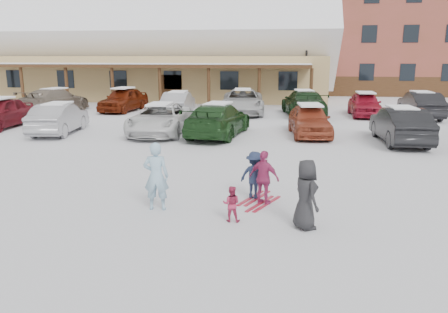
# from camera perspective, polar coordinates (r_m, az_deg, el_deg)

# --- Properties ---
(ground) EXTENTS (160.00, 160.00, 0.00)m
(ground) POSITION_cam_1_polar(r_m,az_deg,el_deg) (11.01, -2.29, -6.19)
(ground) COLOR silver
(ground) RESTS_ON ground
(day_lodge) EXTENTS (29.12, 12.50, 10.38)m
(day_lodge) POSITION_cam_1_polar(r_m,az_deg,el_deg) (39.71, -8.09, 13.35)
(day_lodge) COLOR tan
(day_lodge) RESTS_ON ground
(alpine_hotel) EXTENTS (31.48, 14.01, 21.48)m
(alpine_hotel) POSITION_cam_1_polar(r_m,az_deg,el_deg) (50.04, 23.51, 17.73)
(alpine_hotel) COLOR brown
(alpine_hotel) RESTS_ON ground
(lamp_post) EXTENTS (0.50, 0.25, 6.96)m
(lamp_post) POSITION_cam_1_polar(r_m,az_deg,el_deg) (34.98, 10.72, 13.23)
(lamp_post) COLOR black
(lamp_post) RESTS_ON ground
(conifer_2) EXTENTS (5.28, 5.28, 12.24)m
(conifer_2) POSITION_cam_1_polar(r_m,az_deg,el_deg) (61.27, -24.20, 14.92)
(conifer_2) COLOR black
(conifer_2) RESTS_ON ground
(conifer_3) EXTENTS (3.96, 3.96, 9.18)m
(conifer_3) POSITION_cam_1_polar(r_m,az_deg,el_deg) (54.40, 12.77, 14.28)
(conifer_3) COLOR black
(conifer_3) RESTS_ON ground
(adult_skier) EXTENTS (0.64, 0.45, 1.65)m
(adult_skier) POSITION_cam_1_polar(r_m,az_deg,el_deg) (10.50, -8.85, -2.57)
(adult_skier) COLOR #90B8CE
(adult_skier) RESTS_ON ground
(toddler_red) EXTENTS (0.40, 0.31, 0.82)m
(toddler_red) POSITION_cam_1_polar(r_m,az_deg,el_deg) (9.76, 0.97, -6.19)
(toddler_red) COLOR #AC284C
(toddler_red) RESTS_ON ground
(child_navy) EXTENTS (0.92, 0.74, 1.25)m
(child_navy) POSITION_cam_1_polar(r_m,az_deg,el_deg) (11.24, 4.01, -2.48)
(child_navy) COLOR #1B2540
(child_navy) RESTS_ON ground
(skis_child_navy) EXTENTS (0.73, 1.37, 0.03)m
(skis_child_navy) POSITION_cam_1_polar(r_m,az_deg,el_deg) (11.41, 3.96, -5.43)
(skis_child_navy) COLOR maroon
(skis_child_navy) RESTS_ON ground
(child_magenta) EXTENTS (0.87, 0.64, 1.37)m
(child_magenta) POSITION_cam_1_polar(r_m,az_deg,el_deg) (10.81, 5.26, -2.81)
(child_magenta) COLOR #A52C5F
(child_magenta) RESTS_ON ground
(skis_child_magenta) EXTENTS (0.76, 1.36, 0.03)m
(skis_child_magenta) POSITION_cam_1_polar(r_m,az_deg,el_deg) (11.01, 5.18, -6.16)
(skis_child_magenta) COLOR maroon
(skis_child_magenta) RESTS_ON ground
(bystander_dark) EXTENTS (0.76, 0.88, 1.51)m
(bystander_dark) POSITION_cam_1_polar(r_m,az_deg,el_deg) (9.43, 10.63, -4.89)
(bystander_dark) COLOR black
(bystander_dark) RESTS_ON ground
(parked_car_1) EXTENTS (2.12, 4.55, 1.44)m
(parked_car_1) POSITION_cam_1_polar(r_m,az_deg,el_deg) (22.22, -20.77, 4.67)
(parked_car_1) COLOR #99989D
(parked_car_1) RESTS_ON ground
(parked_car_2) EXTENTS (2.60, 5.25, 1.43)m
(parked_car_2) POSITION_cam_1_polar(r_m,az_deg,el_deg) (20.91, -8.32, 4.89)
(parked_car_2) COLOR silver
(parked_car_2) RESTS_ON ground
(parked_car_3) EXTENTS (2.78, 5.44, 1.51)m
(parked_car_3) POSITION_cam_1_polar(r_m,az_deg,el_deg) (20.14, -0.78, 4.83)
(parked_car_3) COLOR #1C3F1B
(parked_car_3) RESTS_ON ground
(parked_car_4) EXTENTS (2.10, 4.38, 1.44)m
(parked_car_4) POSITION_cam_1_polar(r_m,az_deg,el_deg) (20.62, 11.10, 4.68)
(parked_car_4) COLOR #A04227
(parked_car_4) RESTS_ON ground
(parked_car_5) EXTENTS (1.74, 4.65, 1.52)m
(parked_car_5) POSITION_cam_1_polar(r_m,az_deg,el_deg) (19.93, 22.03, 3.81)
(parked_car_5) COLOR black
(parked_car_5) RESTS_ON ground
(parked_car_7) EXTENTS (2.91, 5.60, 1.55)m
(parked_car_7) POSITION_cam_1_polar(r_m,az_deg,el_deg) (30.86, -21.17, 6.85)
(parked_car_7) COLOR gray
(parked_car_7) RESTS_ON ground
(parked_car_8) EXTENTS (2.40, 4.77, 1.56)m
(parked_car_8) POSITION_cam_1_polar(r_m,az_deg,el_deg) (30.06, -12.99, 7.26)
(parked_car_8) COLOR #661D0A
(parked_car_8) RESTS_ON ground
(parked_car_9) EXTENTS (1.75, 4.42, 1.43)m
(parked_car_9) POSITION_cam_1_polar(r_m,az_deg,el_deg) (27.90, -5.98, 6.97)
(parked_car_9) COLOR #A0A0A5
(parked_car_9) RESTS_ON ground
(parked_car_10) EXTENTS (3.09, 5.86, 1.57)m
(parked_car_10) POSITION_cam_1_polar(r_m,az_deg,el_deg) (27.99, 2.45, 7.18)
(parked_car_10) COLOR #B9B9B9
(parked_car_10) RESTS_ON ground
(parked_car_11) EXTENTS (2.93, 5.65, 1.57)m
(parked_car_11) POSITION_cam_1_polar(r_m,az_deg,el_deg) (27.56, 10.36, 6.89)
(parked_car_11) COLOR black
(parked_car_11) RESTS_ON ground
(parked_car_12) EXTENTS (1.79, 4.31, 1.46)m
(parked_car_12) POSITION_cam_1_polar(r_m,az_deg,el_deg) (28.18, 17.91, 6.50)
(parked_car_12) COLOR #A91930
(parked_car_12) RESTS_ON ground
(parked_car_13) EXTENTS (1.67, 4.73, 1.56)m
(parked_car_13) POSITION_cam_1_polar(r_m,az_deg,el_deg) (28.60, 24.29, 6.16)
(parked_car_13) COLOR black
(parked_car_13) RESTS_ON ground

